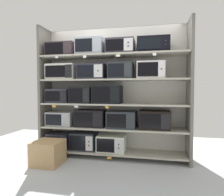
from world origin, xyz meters
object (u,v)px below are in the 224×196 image
Objects in this scene: microwave_7 at (59,96)px; microwave_17 at (153,46)px; microwave_6 at (155,120)px; microwave_11 at (92,72)px; microwave_12 at (121,71)px; microwave_14 at (62,50)px; microwave_1 at (84,141)px; microwave_3 at (61,118)px; microwave_15 at (91,47)px; microwave_2 at (111,143)px; microwave_16 at (121,47)px; shipping_carton at (48,153)px; microwave_5 at (122,119)px; microwave_8 at (82,95)px; microwave_4 at (90,118)px; microwave_0 at (60,140)px; microwave_9 at (108,94)px; microwave_13 at (151,70)px; microwave_10 at (62,72)px.

microwave_17 reaches higher than microwave_7.
microwave_11 is (-1.17, -0.00, 0.88)m from microwave_6.
microwave_14 is (-1.18, -0.00, 0.43)m from microwave_12.
microwave_6 is at bearing 0.01° from microwave_1.
microwave_3 is at bearing 179.97° from microwave_1.
microwave_1 is 1.42m from microwave_6.
microwave_12 is 0.74m from microwave_15.
microwave_16 is at bearing 0.10° from microwave_2.
shipping_carton is at bearing -129.57° from microwave_1.
microwave_2 is 0.92m from microwave_6.
microwave_6 is 1.46m from microwave_16.
microwave_5 is at bearing -0.01° from microwave_3.
shipping_carton is (-0.42, -0.55, -0.98)m from microwave_8.
microwave_1 is 0.72m from shipping_carton.
microwave_6 is 0.99× the size of microwave_17.
microwave_15 reaches higher than microwave_14.
shipping_carton is at bearing -151.37° from microwave_2.
microwave_4 is 1.03× the size of microwave_17.
microwave_14 is at bearing -0.19° from microwave_0.
microwave_1 is 0.93× the size of microwave_15.
microwave_11 reaches higher than microwave_6.
microwave_8 is 0.97m from microwave_14.
microwave_2 is at bearing -179.98° from microwave_17.
microwave_12 is (0.26, 0.00, 0.43)m from microwave_9.
microwave_13 is at bearing -0.00° from microwave_8.
microwave_11 is at bearing 0.18° from microwave_4.
microwave_6 is 1.99m from microwave_10.
microwave_3 is at bearing 180.00° from microwave_12.
microwave_4 is 0.89m from microwave_11.
microwave_15 is (-1.19, 0.00, 1.35)m from microwave_6.
microwave_13 is (1.31, -0.00, 0.45)m from microwave_8.
microwave_11 reaches higher than microwave_3.
microwave_2 is 1.17× the size of microwave_7.
microwave_14 is (0.06, -0.00, 0.90)m from microwave_7.
microwave_9 is at bearing -0.02° from microwave_10.
microwave_8 is 1.20m from shipping_carton.
microwave_4 is 1.09× the size of microwave_9.
microwave_6 reaches higher than microwave_3.
microwave_14 is 0.60m from microwave_15.
microwave_5 is at bearing 24.56° from shipping_carton.
microwave_11 is at bearing -0.01° from microwave_7.
microwave_17 reaches higher than microwave_2.
microwave_17 is at bearing 0.01° from microwave_1.
microwave_12 is (0.55, -0.00, 0.00)m from microwave_11.
microwave_8 is at bearing -180.00° from microwave_5.
microwave_4 is 1.28× the size of microwave_12.
microwave_4 is 1.45m from microwave_16.
microwave_7 is (-0.64, 0.00, 0.43)m from microwave_4.
microwave_11 reaches higher than microwave_0.
microwave_7 is 2.03m from microwave_17.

